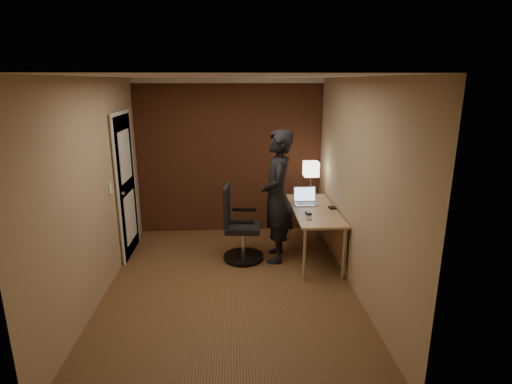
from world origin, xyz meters
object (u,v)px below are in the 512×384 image
phone (309,218)px  wallet (332,208)px  desk (319,217)px  mouse (308,213)px  laptop (305,199)px  person (277,197)px  desk_lamp (311,169)px  office_chair (238,228)px

phone → wallet: size_ratio=1.05×
desk → mouse: size_ratio=15.00×
desk → laptop: (-0.15, 0.26, 0.19)m
desk → wallet: wallet is taller
mouse → wallet: 0.44m
wallet → person: size_ratio=0.06×
desk → wallet: size_ratio=13.64×
desk_lamp → laptop: desk_lamp is taller
mouse → person: person is taller
mouse → phone: 0.18m
desk → office_chair: size_ratio=1.42×
wallet → office_chair: 1.34m
desk_lamp → mouse: bearing=-102.1°
office_chair → desk: bearing=0.8°
laptop → person: person is taller
person → wallet: bearing=97.0°
laptop → phone: (-0.07, -0.68, -0.06)m
mouse → phone: (-0.02, -0.18, -0.01)m
laptop → mouse: (-0.05, -0.50, -0.05)m
phone → person: 0.58m
office_chair → person: size_ratio=0.57×
desk → mouse: mouse is taller
phone → person: bearing=137.8°
phone → office_chair: bearing=160.4°
office_chair → person: 0.70m
wallet → office_chair: office_chair is taller
desk → person: bearing=-177.9°
desk_lamp → office_chair: size_ratio=0.51×
mouse → person: bearing=139.2°
phone → office_chair: office_chair is taller
desk_lamp → desk: bearing=-89.3°
office_chair → person: person is taller
wallet → person: person is taller
mouse → office_chair: bearing=154.1°
desk → person: person is taller
person → phone: bearing=49.2°
mouse → wallet: (0.38, 0.23, -0.01)m
mouse → office_chair: office_chair is taller
desk → phone: 0.49m
laptop → phone: size_ratio=2.93×
desk_lamp → laptop: 0.55m
wallet → desk: bearing=178.9°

